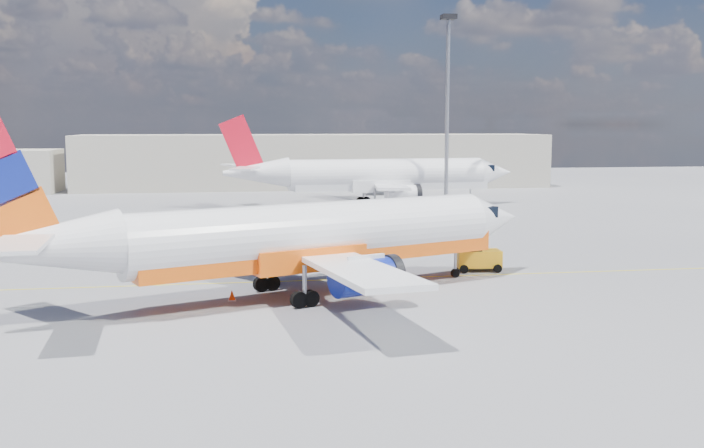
{
  "coord_description": "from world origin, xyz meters",
  "views": [
    {
      "loc": [
        -8.24,
        -44.07,
        9.51
      ],
      "look_at": [
        -0.82,
        2.58,
        3.5
      ],
      "focal_mm": 40.0,
      "sensor_mm": 36.0,
      "label": 1
    }
  ],
  "objects": [
    {
      "name": "main_jet",
      "position": [
        -4.4,
        -1.53,
        3.33
      ],
      "size": [
        32.59,
        24.61,
        9.99
      ],
      "rotation": [
        0.0,
        0.0,
        0.38
      ],
      "color": "white",
      "rests_on": "ground"
    },
    {
      "name": "ground",
      "position": [
        0.0,
        0.0,
        0.0
      ],
      "size": [
        240.0,
        240.0,
        0.0
      ],
      "primitive_type": "plane",
      "color": "slate",
      "rests_on": "ground"
    },
    {
      "name": "taxi_line",
      "position": [
        0.0,
        3.0,
        0.01
      ],
      "size": [
        70.0,
        0.15,
        0.01
      ],
      "primitive_type": "cube",
      "color": "yellow",
      "rests_on": "ground"
    },
    {
      "name": "second_jet",
      "position": [
        8.96,
        45.37,
        3.54
      ],
      "size": [
        35.06,
        27.64,
        10.63
      ],
      "rotation": [
        0.0,
        0.0,
        0.08
      ],
      "color": "white",
      "rests_on": "ground"
    },
    {
      "name": "traffic_cone",
      "position": [
        -8.14,
        -1.83,
        0.29
      ],
      "size": [
        0.43,
        0.43,
        0.6
      ],
      "color": "white",
      "rests_on": "ground"
    },
    {
      "name": "terminal_main",
      "position": [
        5.0,
        75.0,
        4.0
      ],
      "size": [
        70.0,
        14.0,
        8.0
      ],
      "primitive_type": "cube",
      "color": "beige",
      "rests_on": "ground"
    },
    {
      "name": "gse_tug",
      "position": [
        7.73,
        4.47,
        0.96
      ],
      "size": [
        2.98,
        1.98,
        2.04
      ],
      "rotation": [
        0.0,
        0.0,
        -0.08
      ],
      "color": "black",
      "rests_on": "ground"
    },
    {
      "name": "floodlight_mast",
      "position": [
        16.37,
        42.34,
        12.97
      ],
      "size": [
        1.58,
        1.58,
        21.64
      ],
      "color": "#94949C",
      "rests_on": "ground"
    }
  ]
}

